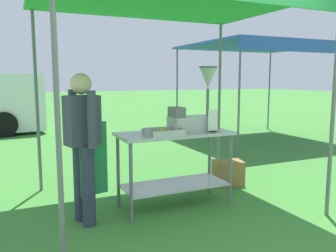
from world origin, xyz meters
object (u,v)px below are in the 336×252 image
Objects in this scene: stall_canopy at (172,4)px; menu_sign at (213,122)px; donut_cart at (175,153)px; supply_crate at (228,173)px; donut_fryer at (195,109)px; vendor at (83,141)px; donut_tray at (164,133)px; neighbour_tent at (260,48)px.

stall_canopy is 11.56× the size of menu_sign.
menu_sign is at bearing -32.64° from stall_canopy.
donut_cart is 2.90× the size of supply_crate.
donut_cart is 1.75× the size of donut_fryer.
donut_cart is 0.86× the size of vendor.
donut_fryer reaches higher than vendor.
donut_tray is at bearing -155.81° from supply_crate.
donut_tray is at bearing -140.12° from neighbour_tent.
stall_canopy is 3.94× the size of donut_fryer.
menu_sign reaches higher than donut_tray.
stall_canopy reaches higher than donut_tray.
supply_crate is at bearing 22.45° from donut_cart.
vendor is 3.38× the size of supply_crate.
donut_fryer is at bearing -137.84° from neighbour_tent.
donut_tray is 0.90m from vendor.
vendor reaches higher than menu_sign.
vendor reaches higher than supply_crate.
vendor reaches higher than donut_tray.
donut_fryer is 2.94× the size of menu_sign.
stall_canopy is 1.48m from menu_sign.
donut_tray is 0.57m from donut_fryer.
supply_crate is 4.59m from neighbour_tent.
stall_canopy is 1.76m from donut_cart.
donut_tray is (-0.20, -0.13, 0.27)m from donut_cart.
donut_tray is 0.55× the size of donut_fryer.
donut_fryer is 0.28m from menu_sign.
donut_tray is 0.13× the size of neighbour_tent.
neighbour_tent reaches higher than supply_crate.
stall_canopy is 1.51m from donut_tray.
donut_tray is (-0.20, -0.23, -1.48)m from stall_canopy.
donut_fryer reaches higher than supply_crate.
donut_cart is (0.00, -0.10, -1.76)m from stall_canopy.
vendor is at bearing -166.89° from supply_crate.
vendor is 2.36m from supply_crate.
neighbour_tent is (3.52, 3.50, 1.29)m from menu_sign.
donut_tray reaches higher than donut_cart.
menu_sign is 0.57× the size of supply_crate.
supply_crate is (0.66, 0.62, -0.85)m from menu_sign.
menu_sign is at bearing -136.82° from supply_crate.
donut_cart reaches higher than supply_crate.
donut_cart is 1.13m from vendor.
neighbour_tent is at bearing 42.16° from donut_fryer.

